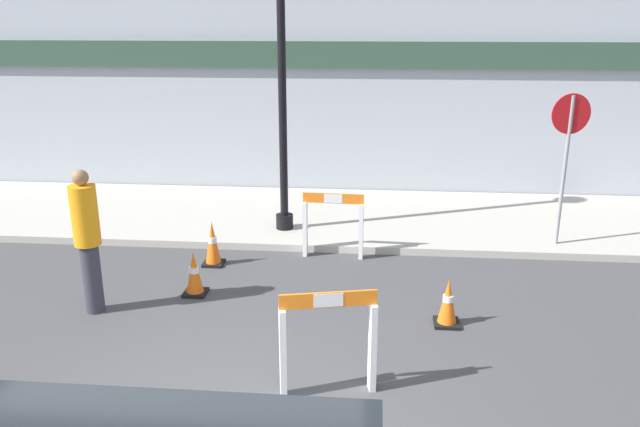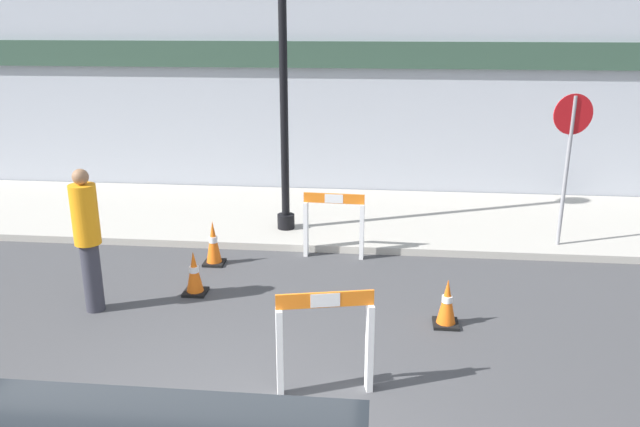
% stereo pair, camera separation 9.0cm
% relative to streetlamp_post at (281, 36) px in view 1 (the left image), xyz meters
% --- Properties ---
extents(sidewalk_slab, '(18.00, 3.34, 0.12)m').
position_rel_streetlamp_post_xyz_m(sidewalk_slab, '(0.20, 0.89, -3.16)').
color(sidewalk_slab, '#ADA89E').
rests_on(sidewalk_slab, ground_plane).
extents(storefront_facade, '(18.00, 0.22, 5.50)m').
position_rel_streetlamp_post_xyz_m(storefront_facade, '(0.20, 2.63, -0.46)').
color(storefront_facade, '#A3A8B2').
rests_on(storefront_facade, ground_plane).
extents(streetlamp_post, '(0.44, 0.44, 4.80)m').
position_rel_streetlamp_post_xyz_m(streetlamp_post, '(0.00, 0.00, 0.00)').
color(streetlamp_post, black).
rests_on(streetlamp_post, sidewalk_slab).
extents(stop_sign, '(0.59, 0.14, 2.33)m').
position_rel_streetlamp_post_xyz_m(stop_sign, '(4.33, -0.35, -1.54)').
color(stop_sign, gray).
rests_on(stop_sign, sidewalk_slab).
extents(barricade_0, '(0.92, 0.17, 1.00)m').
position_rel_streetlamp_post_xyz_m(barricade_0, '(0.87, -0.93, -2.67)').
color(barricade_0, white).
rests_on(barricade_0, ground_plane).
extents(barricade_1, '(0.93, 0.33, 1.07)m').
position_rel_streetlamp_post_xyz_m(barricade_1, '(1.08, -4.53, -2.63)').
color(barricade_1, white).
rests_on(barricade_1, ground_plane).
extents(traffic_cone_0, '(0.30, 0.30, 0.59)m').
position_rel_streetlamp_post_xyz_m(traffic_cone_0, '(-0.84, -2.44, -2.93)').
color(traffic_cone_0, black).
rests_on(traffic_cone_0, ground_plane).
extents(traffic_cone_1, '(0.30, 0.30, 0.59)m').
position_rel_streetlamp_post_xyz_m(traffic_cone_1, '(2.38, -3.01, -2.93)').
color(traffic_cone_1, black).
rests_on(traffic_cone_1, ground_plane).
extents(traffic_cone_2, '(0.30, 0.30, 0.67)m').
position_rel_streetlamp_post_xyz_m(traffic_cone_2, '(-0.86, -1.40, -2.89)').
color(traffic_cone_2, black).
rests_on(traffic_cone_2, ground_plane).
extents(person_worker, '(0.38, 0.38, 1.81)m').
position_rel_streetlamp_post_xyz_m(person_worker, '(-1.94, -3.03, -2.23)').
color(person_worker, '#33333D').
rests_on(person_worker, ground_plane).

